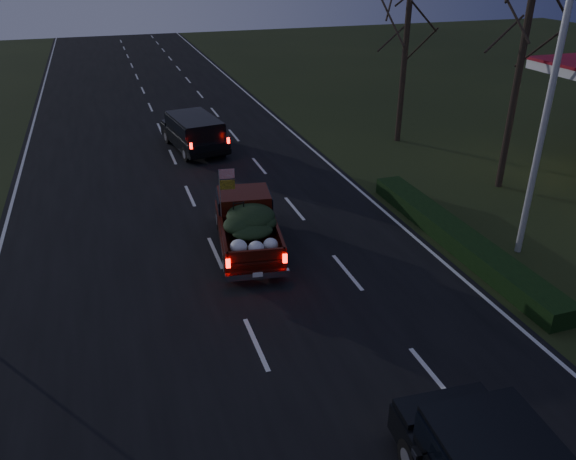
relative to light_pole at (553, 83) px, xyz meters
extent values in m
plane|color=black|center=(-9.50, -2.00, -5.48)|extent=(120.00, 120.00, 0.00)
cube|color=black|center=(-9.50, -2.00, -5.47)|extent=(14.00, 120.00, 0.02)
cube|color=black|center=(-1.70, 1.00, -5.18)|extent=(1.00, 10.00, 0.60)
cylinder|color=silver|center=(0.00, 0.00, -0.98)|extent=(0.20, 0.20, 9.00)
cylinder|color=black|center=(3.00, 5.00, -1.23)|extent=(0.28, 0.28, 8.50)
cylinder|color=black|center=(2.00, 12.00, -1.98)|extent=(0.28, 0.28, 7.00)
cube|color=#3F1008|center=(-8.38, 3.09, -4.93)|extent=(2.47, 4.80, 0.50)
cube|color=#3F1008|center=(-8.26, 3.91, -4.24)|extent=(1.89, 1.70, 0.83)
cube|color=black|center=(-8.26, 3.91, -4.15)|extent=(1.97, 1.62, 0.50)
cube|color=#3F1008|center=(-8.55, 1.91, -4.66)|extent=(2.05, 2.79, 0.06)
ellipsoid|color=black|center=(-8.44, 2.36, -4.24)|extent=(1.69, 1.84, 0.55)
cylinder|color=gray|center=(-9.19, 3.21, -3.60)|extent=(0.03, 0.03, 1.83)
cube|color=red|center=(-8.95, 3.17, -2.84)|extent=(0.47, 0.09, 0.31)
cube|color=gold|center=(-8.95, 3.17, -3.21)|extent=(0.47, 0.09, 0.31)
cube|color=black|center=(-8.29, 13.86, -4.86)|extent=(2.70, 5.04, 0.60)
cube|color=black|center=(-8.25, 13.62, -4.18)|extent=(2.38, 3.74, 0.80)
cube|color=black|center=(-8.25, 13.62, -4.10)|extent=(2.47, 3.66, 0.48)
cube|color=black|center=(-8.07, -7.23, -4.28)|extent=(0.12, 0.23, 0.16)
camera|label=1|loc=(-12.31, -13.02, 3.42)|focal=35.00mm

